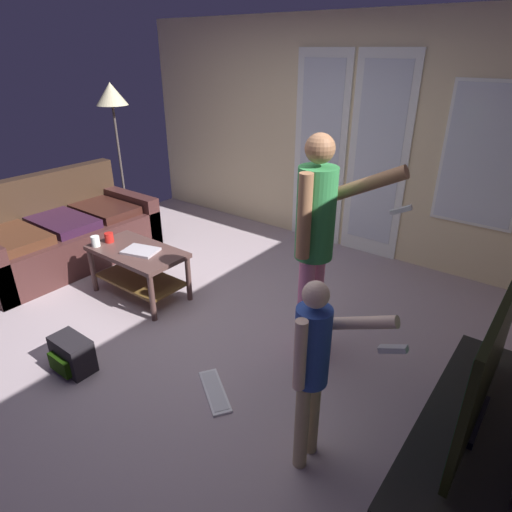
{
  "coord_description": "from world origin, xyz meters",
  "views": [
    {
      "loc": [
        2.4,
        -2.13,
        2.15
      ],
      "look_at": [
        0.81,
        -0.05,
        0.89
      ],
      "focal_mm": 30.45,
      "sensor_mm": 36.0,
      "label": 1
    }
  ],
  "objects_px": {
    "loose_keyboard": "(215,391)",
    "laptop_closed": "(141,251)",
    "leather_couch": "(62,235)",
    "flat_screen_tv": "(489,363)",
    "person_child": "(313,361)",
    "cup_near_edge": "(109,238)",
    "cup_by_laptop": "(96,241)",
    "tv_stand": "(464,452)",
    "coffee_table": "(138,263)",
    "floor_lamp": "(112,101)",
    "person_adult": "(317,232)",
    "backpack": "(72,355)"
  },
  "relations": [
    {
      "from": "coffee_table",
      "to": "flat_screen_tv",
      "type": "bearing_deg",
      "value": -4.77
    },
    {
      "from": "person_adult",
      "to": "laptop_closed",
      "type": "height_order",
      "value": "person_adult"
    },
    {
      "from": "cup_near_edge",
      "to": "cup_by_laptop",
      "type": "height_order",
      "value": "cup_by_laptop"
    },
    {
      "from": "tv_stand",
      "to": "cup_by_laptop",
      "type": "distance_m",
      "value": 3.34
    },
    {
      "from": "loose_keyboard",
      "to": "cup_near_edge",
      "type": "xyz_separation_m",
      "value": [
        -1.79,
        0.52,
        0.51
      ]
    },
    {
      "from": "coffee_table",
      "to": "person_child",
      "type": "height_order",
      "value": "person_child"
    },
    {
      "from": "cup_near_edge",
      "to": "cup_by_laptop",
      "type": "relative_size",
      "value": 0.92
    },
    {
      "from": "coffee_table",
      "to": "floor_lamp",
      "type": "bearing_deg",
      "value": 145.78
    },
    {
      "from": "loose_keyboard",
      "to": "tv_stand",
      "type": "bearing_deg",
      "value": 11.59
    },
    {
      "from": "laptop_closed",
      "to": "backpack",
      "type": "bearing_deg",
      "value": -85.36
    },
    {
      "from": "flat_screen_tv",
      "to": "cup_by_laptop",
      "type": "xyz_separation_m",
      "value": [
        -3.32,
        0.07,
        -0.28
      ]
    },
    {
      "from": "backpack",
      "to": "cup_by_laptop",
      "type": "distance_m",
      "value": 1.23
    },
    {
      "from": "cup_by_laptop",
      "to": "tv_stand",
      "type": "bearing_deg",
      "value": -1.28
    },
    {
      "from": "tv_stand",
      "to": "cup_near_edge",
      "type": "distance_m",
      "value": 3.33
    },
    {
      "from": "floor_lamp",
      "to": "laptop_closed",
      "type": "distance_m",
      "value": 2.32
    },
    {
      "from": "person_child",
      "to": "floor_lamp",
      "type": "xyz_separation_m",
      "value": [
        -3.87,
        1.74,
        0.87
      ]
    },
    {
      "from": "leather_couch",
      "to": "coffee_table",
      "type": "distance_m",
      "value": 1.29
    },
    {
      "from": "backpack",
      "to": "cup_by_laptop",
      "type": "xyz_separation_m",
      "value": [
        -0.82,
        0.83,
        0.4
      ]
    },
    {
      "from": "person_child",
      "to": "laptop_closed",
      "type": "bearing_deg",
      "value": 164.02
    },
    {
      "from": "coffee_table",
      "to": "backpack",
      "type": "height_order",
      "value": "coffee_table"
    },
    {
      "from": "leather_couch",
      "to": "loose_keyboard",
      "type": "bearing_deg",
      "value": -11.29
    },
    {
      "from": "tv_stand",
      "to": "flat_screen_tv",
      "type": "relative_size",
      "value": 1.38
    },
    {
      "from": "laptop_closed",
      "to": "cup_near_edge",
      "type": "xyz_separation_m",
      "value": [
        -0.42,
        -0.03,
        0.03
      ]
    },
    {
      "from": "tv_stand",
      "to": "cup_by_laptop",
      "type": "xyz_separation_m",
      "value": [
        -3.33,
        0.07,
        0.31
      ]
    },
    {
      "from": "leather_couch",
      "to": "cup_by_laptop",
      "type": "relative_size",
      "value": 19.03
    },
    {
      "from": "person_child",
      "to": "cup_by_laptop",
      "type": "xyz_separation_m",
      "value": [
        -2.59,
        0.45,
        -0.17
      ]
    },
    {
      "from": "person_child",
      "to": "floor_lamp",
      "type": "height_order",
      "value": "floor_lamp"
    },
    {
      "from": "cup_by_laptop",
      "to": "laptop_closed",
      "type": "bearing_deg",
      "value": 21.08
    },
    {
      "from": "person_child",
      "to": "cup_by_laptop",
      "type": "bearing_deg",
      "value": 170.15
    },
    {
      "from": "person_adult",
      "to": "backpack",
      "type": "distance_m",
      "value": 1.99
    },
    {
      "from": "person_child",
      "to": "laptop_closed",
      "type": "xyz_separation_m",
      "value": [
        -2.16,
        0.62,
        -0.21
      ]
    },
    {
      "from": "loose_keyboard",
      "to": "laptop_closed",
      "type": "distance_m",
      "value": 1.56
    },
    {
      "from": "tv_stand",
      "to": "loose_keyboard",
      "type": "relative_size",
      "value": 3.48
    },
    {
      "from": "cup_near_edge",
      "to": "flat_screen_tv",
      "type": "bearing_deg",
      "value": -3.57
    },
    {
      "from": "person_child",
      "to": "laptop_closed",
      "type": "relative_size",
      "value": 3.84
    },
    {
      "from": "floor_lamp",
      "to": "backpack",
      "type": "relative_size",
      "value": 5.53
    },
    {
      "from": "coffee_table",
      "to": "tv_stand",
      "type": "height_order",
      "value": "coffee_table"
    },
    {
      "from": "person_child",
      "to": "cup_by_laptop",
      "type": "distance_m",
      "value": 2.64
    },
    {
      "from": "tv_stand",
      "to": "person_child",
      "type": "distance_m",
      "value": 0.96
    },
    {
      "from": "leather_couch",
      "to": "flat_screen_tv",
      "type": "bearing_deg",
      "value": -3.14
    },
    {
      "from": "person_adult",
      "to": "person_child",
      "type": "height_order",
      "value": "person_adult"
    },
    {
      "from": "person_child",
      "to": "laptop_closed",
      "type": "height_order",
      "value": "person_child"
    },
    {
      "from": "cup_near_edge",
      "to": "leather_couch",
      "type": "bearing_deg",
      "value": 178.37
    },
    {
      "from": "cup_near_edge",
      "to": "cup_by_laptop",
      "type": "distance_m",
      "value": 0.14
    },
    {
      "from": "flat_screen_tv",
      "to": "loose_keyboard",
      "type": "xyz_separation_m",
      "value": [
        -1.51,
        -0.31,
        -0.8
      ]
    },
    {
      "from": "coffee_table",
      "to": "laptop_closed",
      "type": "bearing_deg",
      "value": -6.82
    },
    {
      "from": "coffee_table",
      "to": "cup_by_laptop",
      "type": "bearing_deg",
      "value": -154.13
    },
    {
      "from": "leather_couch",
      "to": "coffee_table",
      "type": "xyz_separation_m",
      "value": [
        1.29,
        0.01,
        0.05
      ]
    },
    {
      "from": "leather_couch",
      "to": "coffee_table",
      "type": "height_order",
      "value": "leather_couch"
    },
    {
      "from": "person_child",
      "to": "loose_keyboard",
      "type": "height_order",
      "value": "person_child"
    }
  ]
}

